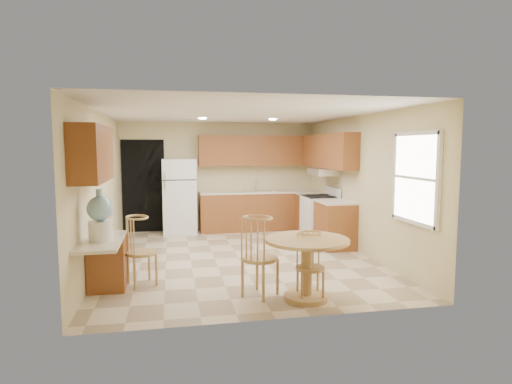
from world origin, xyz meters
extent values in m
plane|color=beige|center=(0.00, 0.00, 0.00)|extent=(5.50, 5.50, 0.00)
cube|color=white|center=(0.00, 0.00, 2.50)|extent=(4.50, 5.50, 0.02)
cube|color=beige|center=(0.00, 2.75, 1.25)|extent=(4.50, 0.02, 2.50)
cube|color=beige|center=(0.00, -2.75, 1.25)|extent=(4.50, 0.02, 2.50)
cube|color=beige|center=(-2.25, 0.00, 1.25)|extent=(0.02, 5.50, 2.50)
cube|color=beige|center=(2.25, 0.00, 1.25)|extent=(0.02, 5.50, 2.50)
cube|color=black|center=(-1.75, 2.73, 1.05)|extent=(0.90, 0.02, 2.10)
cube|color=brown|center=(0.88, 2.45, 0.43)|extent=(2.75, 0.60, 0.87)
cube|color=beige|center=(0.88, 2.45, 0.89)|extent=(2.75, 0.63, 0.04)
cube|color=brown|center=(1.95, 1.85, 0.43)|extent=(0.60, 0.59, 0.87)
cube|color=beige|center=(1.95, 1.85, 0.89)|extent=(0.63, 0.59, 0.04)
cube|color=brown|center=(1.95, 0.40, 0.43)|extent=(0.60, 0.80, 0.87)
cube|color=beige|center=(1.95, 0.40, 0.89)|extent=(0.63, 0.80, 0.04)
cube|color=brown|center=(0.88, 2.58, 1.85)|extent=(2.75, 0.33, 0.70)
cube|color=brown|center=(2.08, 1.21, 1.85)|extent=(0.33, 2.42, 0.70)
cube|color=brown|center=(-2.08, -1.60, 1.85)|extent=(0.33, 1.40, 0.70)
cube|color=silver|center=(0.85, 2.45, 0.91)|extent=(0.78, 0.44, 0.01)
cube|color=silver|center=(2.00, 1.18, 1.42)|extent=(0.50, 0.76, 0.14)
cube|color=brown|center=(-2.00, -1.32, 0.36)|extent=(0.48, 0.42, 0.72)
cube|color=beige|center=(-2.00, -1.70, 0.75)|extent=(0.50, 1.20, 0.04)
cube|color=white|center=(2.23, -1.85, 1.50)|extent=(0.05, 1.00, 1.20)
cube|color=white|center=(2.22, -1.85, 2.12)|extent=(0.05, 1.10, 0.06)
cube|color=white|center=(2.22, -1.85, 0.88)|extent=(0.05, 1.10, 0.06)
cube|color=white|center=(2.22, -2.38, 1.50)|extent=(0.05, 0.06, 1.28)
cube|color=white|center=(2.22, -1.32, 1.50)|extent=(0.05, 0.06, 1.28)
cylinder|color=white|center=(-0.50, 1.20, 2.48)|extent=(0.14, 0.14, 0.02)
cylinder|color=white|center=(0.90, 1.20, 2.48)|extent=(0.14, 0.14, 0.02)
cube|color=white|center=(-0.95, 2.40, 0.83)|extent=(0.74, 0.69, 1.67)
cube|color=black|center=(-0.95, 2.05, 1.23)|extent=(0.72, 0.01, 0.02)
cube|color=silver|center=(-1.26, 2.04, 1.13)|extent=(0.03, 0.03, 0.18)
cube|color=silver|center=(-1.26, 2.04, 1.33)|extent=(0.03, 0.03, 0.14)
cube|color=white|center=(1.92, 1.18, 0.45)|extent=(0.65, 0.76, 0.90)
cube|color=black|center=(1.92, 1.18, 0.91)|extent=(0.64, 0.75, 0.02)
cube|color=white|center=(2.20, 1.18, 1.00)|extent=(0.06, 0.76, 0.18)
cylinder|color=tan|center=(0.53, -2.20, 0.03)|extent=(0.57, 0.57, 0.06)
cylinder|color=tan|center=(0.53, -2.20, 0.38)|extent=(0.14, 0.14, 0.71)
cylinder|color=tan|center=(0.53, -2.20, 0.77)|extent=(1.06, 1.06, 0.04)
cylinder|color=tan|center=(-0.02, -1.95, 0.49)|extent=(0.46, 0.46, 0.04)
cylinder|color=tan|center=(-0.18, -1.79, 0.25)|extent=(0.04, 0.04, 0.49)
cylinder|color=tan|center=(0.15, -1.79, 0.25)|extent=(0.04, 0.04, 0.49)
cylinder|color=tan|center=(-0.18, -2.12, 0.25)|extent=(0.04, 0.04, 0.49)
cylinder|color=tan|center=(0.15, -2.12, 0.25)|extent=(0.04, 0.04, 0.49)
cylinder|color=tan|center=(0.58, -2.20, 0.40)|extent=(0.37, 0.37, 0.04)
cylinder|color=tan|center=(0.45, -2.07, 0.20)|extent=(0.03, 0.03, 0.40)
cylinder|color=tan|center=(0.72, -2.07, 0.20)|extent=(0.03, 0.03, 0.40)
cylinder|color=tan|center=(0.45, -2.33, 0.20)|extent=(0.03, 0.03, 0.40)
cylinder|color=tan|center=(0.72, -2.33, 0.20)|extent=(0.03, 0.03, 0.40)
cylinder|color=tan|center=(-1.55, -1.20, 0.46)|extent=(0.43, 0.43, 0.04)
cylinder|color=tan|center=(-1.70, -1.05, 0.23)|extent=(0.04, 0.04, 0.46)
cylinder|color=tan|center=(-1.40, -1.05, 0.23)|extent=(0.04, 0.04, 0.46)
cylinder|color=tan|center=(-1.70, -1.35, 0.23)|extent=(0.04, 0.04, 0.46)
cylinder|color=tan|center=(-1.40, -1.35, 0.23)|extent=(0.04, 0.04, 0.46)
cylinder|color=white|center=(-2.00, -1.73, 0.89)|extent=(0.29, 0.29, 0.25)
sphere|color=#80B2C6|center=(-2.00, -1.73, 1.17)|extent=(0.31, 0.31, 0.31)
cylinder|color=#80B2C6|center=(-2.00, -1.73, 1.37)|extent=(0.08, 0.08, 0.09)
camera|label=1|loc=(-1.12, -7.25, 1.93)|focal=30.00mm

